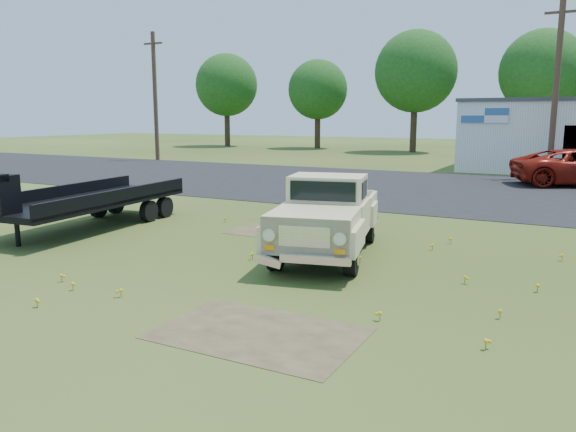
% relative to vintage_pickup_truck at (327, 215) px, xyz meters
% --- Properties ---
extents(ground, '(140.00, 140.00, 0.00)m').
position_rel_vintage_pickup_truck_xyz_m(ground, '(-0.45, -1.87, -0.93)').
color(ground, '#2F4115').
rests_on(ground, ground).
extents(asphalt_lot, '(90.00, 14.00, 0.02)m').
position_rel_vintage_pickup_truck_xyz_m(asphalt_lot, '(-0.45, 13.13, -0.93)').
color(asphalt_lot, black).
rests_on(asphalt_lot, ground).
extents(dirt_patch_a, '(3.00, 2.00, 0.01)m').
position_rel_vintage_pickup_truck_xyz_m(dirt_patch_a, '(1.05, -4.87, -0.93)').
color(dirt_patch_a, '#483726').
rests_on(dirt_patch_a, ground).
extents(dirt_patch_b, '(2.20, 1.60, 0.01)m').
position_rel_vintage_pickup_truck_xyz_m(dirt_patch_b, '(-2.45, 1.63, -0.93)').
color(dirt_patch_b, '#483726').
rests_on(dirt_patch_b, ground).
extents(utility_pole_west, '(1.60, 0.30, 9.00)m').
position_rel_vintage_pickup_truck_xyz_m(utility_pole_west, '(-22.45, 20.13, 3.67)').
color(utility_pole_west, '#482F21').
rests_on(utility_pole_west, ground).
extents(utility_pole_mid, '(1.60, 0.30, 9.00)m').
position_rel_vintage_pickup_truck_xyz_m(utility_pole_mid, '(3.55, 20.13, 3.67)').
color(utility_pole_mid, '#482F21').
rests_on(utility_pole_mid, ground).
extents(treeline_a, '(6.40, 6.40, 9.52)m').
position_rel_vintage_pickup_truck_xyz_m(treeline_a, '(-28.45, 38.13, 5.37)').
color(treeline_a, '#382919').
rests_on(treeline_a, ground).
extents(treeline_b, '(5.76, 5.76, 8.57)m').
position_rel_vintage_pickup_truck_xyz_m(treeline_b, '(-18.45, 39.13, 4.73)').
color(treeline_b, '#382919').
rests_on(treeline_b, ground).
extents(treeline_c, '(7.04, 7.04, 10.47)m').
position_rel_vintage_pickup_truck_xyz_m(treeline_c, '(-8.45, 37.63, 6.00)').
color(treeline_c, '#382919').
rests_on(treeline_c, ground).
extents(treeline_d, '(6.72, 6.72, 10.00)m').
position_rel_vintage_pickup_truck_xyz_m(treeline_d, '(1.55, 38.63, 5.68)').
color(treeline_d, '#382919').
rests_on(treeline_d, ground).
extents(vintage_pickup_truck, '(3.13, 5.47, 1.87)m').
position_rel_vintage_pickup_truck_xyz_m(vintage_pickup_truck, '(0.00, 0.00, 0.00)').
color(vintage_pickup_truck, '#CCC289').
rests_on(vintage_pickup_truck, ground).
extents(flatbed_trailer, '(2.84, 6.92, 1.84)m').
position_rel_vintage_pickup_truck_xyz_m(flatbed_trailer, '(-7.33, -0.26, -0.01)').
color(flatbed_trailer, black).
rests_on(flatbed_trailer, ground).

